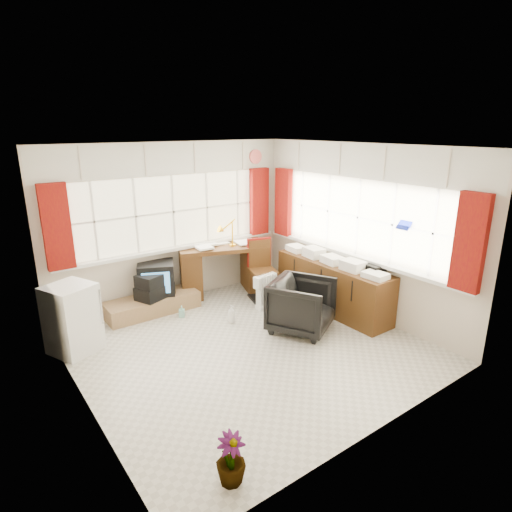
{
  "coord_description": "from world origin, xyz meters",
  "views": [
    {
      "loc": [
        -2.82,
        -4.03,
        2.73
      ],
      "look_at": [
        0.54,
        0.55,
        0.99
      ],
      "focal_mm": 30.0,
      "sensor_mm": 36.0,
      "label": 1
    }
  ],
  "objects_px": {
    "desk_lamp": "(232,227)",
    "radiator": "(266,294)",
    "office_chair": "(302,305)",
    "crt_tv": "(156,278)",
    "credenza": "(332,285)",
    "task_chair": "(261,267)",
    "desk": "(223,266)",
    "tv_bench": "(152,305)",
    "mini_fridge": "(72,319)"
  },
  "relations": [
    {
      "from": "desk",
      "to": "tv_bench",
      "type": "xyz_separation_m",
      "value": [
        -1.31,
        -0.08,
        -0.34
      ]
    },
    {
      "from": "radiator",
      "to": "mini_fridge",
      "type": "height_order",
      "value": "mini_fridge"
    },
    {
      "from": "tv_bench",
      "to": "crt_tv",
      "type": "height_order",
      "value": "crt_tv"
    },
    {
      "from": "desk_lamp",
      "to": "mini_fridge",
      "type": "xyz_separation_m",
      "value": [
        -2.68,
        -0.45,
        -0.7
      ]
    },
    {
      "from": "desk",
      "to": "mini_fridge",
      "type": "bearing_deg",
      "value": -167.0
    },
    {
      "from": "desk_lamp",
      "to": "radiator",
      "type": "relative_size",
      "value": 0.82
    },
    {
      "from": "desk_lamp",
      "to": "mini_fridge",
      "type": "bearing_deg",
      "value": -170.46
    },
    {
      "from": "desk",
      "to": "credenza",
      "type": "height_order",
      "value": "desk"
    },
    {
      "from": "tv_bench",
      "to": "desk",
      "type": "bearing_deg",
      "value": 3.5
    },
    {
      "from": "crt_tv",
      "to": "mini_fridge",
      "type": "bearing_deg",
      "value": -155.53
    },
    {
      "from": "radiator",
      "to": "credenza",
      "type": "relative_size",
      "value": 0.27
    },
    {
      "from": "task_chair",
      "to": "mini_fridge",
      "type": "height_order",
      "value": "task_chair"
    },
    {
      "from": "desk",
      "to": "credenza",
      "type": "distance_m",
      "value": 1.87
    },
    {
      "from": "task_chair",
      "to": "tv_bench",
      "type": "relative_size",
      "value": 0.7
    },
    {
      "from": "credenza",
      "to": "radiator",
      "type": "bearing_deg",
      "value": 140.23
    },
    {
      "from": "tv_bench",
      "to": "mini_fridge",
      "type": "relative_size",
      "value": 1.6
    },
    {
      "from": "credenza",
      "to": "tv_bench",
      "type": "height_order",
      "value": "credenza"
    },
    {
      "from": "office_chair",
      "to": "crt_tv",
      "type": "distance_m",
      "value": 2.29
    },
    {
      "from": "credenza",
      "to": "task_chair",
      "type": "bearing_deg",
      "value": 118.8
    },
    {
      "from": "radiator",
      "to": "mini_fridge",
      "type": "xyz_separation_m",
      "value": [
        -2.76,
        0.37,
        0.22
      ]
    },
    {
      "from": "task_chair",
      "to": "radiator",
      "type": "xyz_separation_m",
      "value": [
        -0.2,
        -0.41,
        -0.3
      ]
    },
    {
      "from": "tv_bench",
      "to": "desk_lamp",
      "type": "bearing_deg",
      "value": -2.45
    },
    {
      "from": "desk_lamp",
      "to": "office_chair",
      "type": "distance_m",
      "value": 1.88
    },
    {
      "from": "desk",
      "to": "crt_tv",
      "type": "xyz_separation_m",
      "value": [
        -1.17,
        0.04,
        0.03
      ]
    },
    {
      "from": "desk_lamp",
      "to": "crt_tv",
      "type": "relative_size",
      "value": 0.65
    },
    {
      "from": "mini_fridge",
      "to": "credenza",
      "type": "bearing_deg",
      "value": -15.96
    },
    {
      "from": "desk",
      "to": "desk_lamp",
      "type": "bearing_deg",
      "value": -50.42
    },
    {
      "from": "desk_lamp",
      "to": "office_chair",
      "type": "height_order",
      "value": "desk_lamp"
    },
    {
      "from": "office_chair",
      "to": "credenza",
      "type": "bearing_deg",
      "value": -12.47
    },
    {
      "from": "mini_fridge",
      "to": "task_chair",
      "type": "bearing_deg",
      "value": 0.73
    },
    {
      "from": "desk",
      "to": "tv_bench",
      "type": "relative_size",
      "value": 1.14
    },
    {
      "from": "task_chair",
      "to": "desk_lamp",
      "type": "bearing_deg",
      "value": 123.92
    },
    {
      "from": "task_chair",
      "to": "credenza",
      "type": "relative_size",
      "value": 0.49
    },
    {
      "from": "task_chair",
      "to": "office_chair",
      "type": "xyz_separation_m",
      "value": [
        -0.28,
        -1.3,
        -0.16
      ]
    },
    {
      "from": "crt_tv",
      "to": "tv_bench",
      "type": "bearing_deg",
      "value": -139.25
    },
    {
      "from": "task_chair",
      "to": "tv_bench",
      "type": "xyz_separation_m",
      "value": [
        -1.7,
        0.47,
        -0.4
      ]
    },
    {
      "from": "credenza",
      "to": "crt_tv",
      "type": "bearing_deg",
      "value": 142.43
    },
    {
      "from": "tv_bench",
      "to": "crt_tv",
      "type": "distance_m",
      "value": 0.41
    },
    {
      "from": "office_chair",
      "to": "desk_lamp",
      "type": "bearing_deg",
      "value": 61.25
    },
    {
      "from": "office_chair",
      "to": "tv_bench",
      "type": "distance_m",
      "value": 2.29
    },
    {
      "from": "desk",
      "to": "radiator",
      "type": "distance_m",
      "value": 1.01
    },
    {
      "from": "credenza",
      "to": "mini_fridge",
      "type": "distance_m",
      "value": 3.67
    },
    {
      "from": "desk",
      "to": "radiator",
      "type": "xyz_separation_m",
      "value": [
        0.2,
        -0.96,
        -0.24
      ]
    },
    {
      "from": "office_chair",
      "to": "desk",
      "type": "bearing_deg",
      "value": 64.86
    },
    {
      "from": "desk",
      "to": "radiator",
      "type": "relative_size",
      "value": 2.96
    },
    {
      "from": "desk",
      "to": "crt_tv",
      "type": "height_order",
      "value": "desk"
    },
    {
      "from": "office_chair",
      "to": "radiator",
      "type": "distance_m",
      "value": 0.91
    },
    {
      "from": "task_chair",
      "to": "tv_bench",
      "type": "height_order",
      "value": "task_chair"
    },
    {
      "from": "task_chair",
      "to": "credenza",
      "type": "distance_m",
      "value": 1.2
    },
    {
      "from": "radiator",
      "to": "tv_bench",
      "type": "height_order",
      "value": "radiator"
    }
  ]
}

